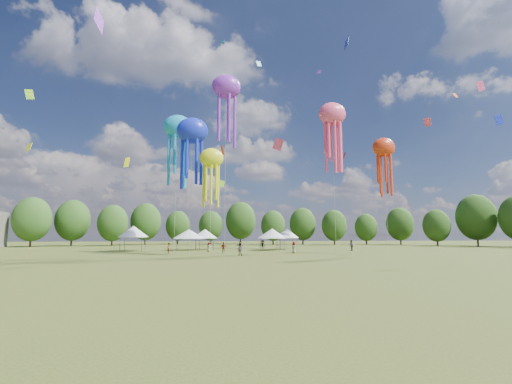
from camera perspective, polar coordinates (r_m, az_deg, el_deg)
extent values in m
plane|color=#384416|center=(13.49, 25.93, -18.01)|extent=(300.00, 300.00, 0.00)
imported|color=gray|center=(46.20, -2.66, -9.49)|extent=(0.97, 0.88, 1.63)
imported|color=gray|center=(57.98, -7.82, -8.98)|extent=(0.72, 0.89, 1.57)
imported|color=gray|center=(62.91, 15.46, -8.52)|extent=(0.87, 1.03, 1.86)
imported|color=gray|center=(66.50, 1.07, -8.72)|extent=(1.20, 0.75, 1.78)
imported|color=gray|center=(53.06, -5.40, -9.15)|extent=(1.03, 0.57, 1.66)
imported|color=gray|center=(62.21, -2.64, -8.86)|extent=(1.57, 1.28, 1.68)
imported|color=gray|center=(53.65, -14.25, -8.97)|extent=(0.39, 0.59, 1.60)
imported|color=gray|center=(53.06, 6.27, -9.10)|extent=(0.67, 0.92, 1.72)
cylinder|color=#47474C|center=(64.12, -21.53, -8.05)|extent=(0.08, 0.08, 2.31)
cylinder|color=#47474C|center=(67.65, -20.86, -8.01)|extent=(0.08, 0.08, 2.31)
cylinder|color=#47474C|center=(63.44, -18.31, -8.20)|extent=(0.08, 0.08, 2.31)
cylinder|color=#47474C|center=(67.00, -17.80, -8.14)|extent=(0.08, 0.08, 2.31)
cube|color=silver|center=(65.51, -19.58, -7.05)|extent=(4.01, 4.01, 0.10)
cone|color=silver|center=(65.51, -19.54, -6.14)|extent=(5.22, 5.22, 1.98)
cylinder|color=#47474C|center=(63.47, -12.98, -8.51)|extent=(0.08, 0.08, 2.01)
cylinder|color=#47474C|center=(67.51, -12.74, -8.42)|extent=(0.08, 0.08, 2.01)
cylinder|color=#47474C|center=(63.31, -9.28, -8.60)|extent=(0.08, 0.08, 2.01)
cylinder|color=#47474C|center=(67.36, -9.26, -8.51)|extent=(0.08, 0.08, 2.01)
cube|color=silver|center=(65.36, -11.04, -7.59)|extent=(4.45, 4.45, 0.10)
cone|color=silver|center=(65.36, -11.02, -6.79)|extent=(5.79, 5.79, 1.72)
cylinder|color=#47474C|center=(65.45, -9.92, -8.52)|extent=(0.08, 0.08, 2.05)
cylinder|color=#47474C|center=(68.76, -9.87, -8.45)|extent=(0.08, 0.08, 2.05)
cylinder|color=#47474C|center=(65.48, -6.99, -8.57)|extent=(0.08, 0.08, 2.05)
cylinder|color=#47474C|center=(68.79, -7.08, -8.50)|extent=(0.08, 0.08, 2.05)
cube|color=silver|center=(67.08, -8.45, -7.59)|extent=(3.71, 3.71, 0.10)
cone|color=silver|center=(67.08, -8.44, -6.80)|extent=(4.83, 4.83, 1.76)
cylinder|color=#47474C|center=(61.50, 1.33, -8.71)|extent=(0.08, 0.08, 2.07)
cylinder|color=#47474C|center=(65.10, 0.76, -8.62)|extent=(0.08, 0.08, 2.07)
cylinder|color=#47474C|center=(62.25, 4.68, -8.67)|extent=(0.08, 0.08, 2.07)
cylinder|color=#47474C|center=(65.81, 3.93, -8.59)|extent=(0.08, 0.08, 2.07)
cube|color=silver|center=(63.62, 2.67, -7.67)|extent=(4.05, 4.05, 0.10)
cone|color=silver|center=(63.62, 2.67, -6.83)|extent=(5.27, 5.27, 1.78)
cylinder|color=#47474C|center=(66.72, 4.06, -8.55)|extent=(0.08, 0.08, 2.11)
cylinder|color=#47474C|center=(69.89, 3.46, -8.49)|extent=(0.08, 0.08, 2.11)
cylinder|color=#47474C|center=(67.52, 6.78, -8.50)|extent=(0.08, 0.08, 2.11)
cylinder|color=#47474C|center=(70.66, 6.06, -8.45)|extent=(0.08, 0.08, 2.11)
cube|color=silver|center=(68.66, 5.08, -7.58)|extent=(3.65, 3.65, 0.10)
cone|color=silver|center=(68.66, 5.07, -6.78)|extent=(4.75, 4.75, 1.81)
ellipsoid|color=#1728D1|center=(50.83, -10.44, 9.90)|extent=(4.43, 3.10, 3.76)
cylinder|color=beige|center=(49.00, -10.67, 0.06)|extent=(0.03, 0.03, 17.51)
ellipsoid|color=purple|center=(55.75, -4.93, 16.88)|extent=(4.47, 3.13, 3.80)
cylinder|color=beige|center=(51.89, -5.08, 3.97)|extent=(0.03, 0.03, 25.38)
ellipsoid|color=red|center=(54.20, 20.31, 6.90)|extent=(3.36, 2.35, 2.85)
cylinder|color=beige|center=(52.92, 20.67, -1.25)|extent=(0.03, 0.03, 15.45)
ellipsoid|color=#1792C5|center=(55.17, -12.81, 10.46)|extent=(4.26, 2.98, 3.62)
cylinder|color=beige|center=(53.08, -13.10, 0.52)|extent=(0.03, 0.03, 19.23)
ellipsoid|color=yellow|center=(47.92, -7.36, 5.56)|extent=(3.25, 2.28, 2.77)
cylinder|color=beige|center=(46.92, -7.49, -2.33)|extent=(0.03, 0.03, 13.20)
ellipsoid|color=#FF4B7D|center=(68.48, 12.46, 12.44)|extent=(5.18, 3.63, 4.41)
cylinder|color=beige|center=(65.36, 12.76, 1.86)|extent=(0.03, 0.03, 25.48)
cube|color=#1792C5|center=(60.94, 0.47, 20.40)|extent=(0.97, 0.53, 1.10)
cube|color=#FF4B7D|center=(69.51, 3.67, 7.86)|extent=(2.14, 1.50, 2.74)
cube|color=purple|center=(74.42, 10.34, 18.90)|extent=(0.87, 0.81, 0.91)
cube|color=#FE460F|center=(53.38, -5.54, 6.85)|extent=(0.66, 1.45, 1.49)
cube|color=#1792C5|center=(75.42, -5.37, 23.39)|extent=(0.56, 0.73, 0.90)
cube|color=#FF4B7D|center=(62.95, 33.07, 14.44)|extent=(1.43, 0.23, 1.69)
cube|color=purple|center=(42.74, -24.48, 24.35)|extent=(0.56, 2.54, 2.81)
cube|color=yellow|center=(78.50, -20.52, 4.60)|extent=(1.20, 2.23, 2.33)
cube|color=#8AD723|center=(53.24, -33.29, 13.31)|extent=(0.94, 0.83, 1.41)
cube|color=#1728D1|center=(76.87, 14.69, 22.61)|extent=(0.60, 2.01, 2.31)
cube|color=#FF4B7D|center=(83.79, 26.43, 10.30)|extent=(1.48, 1.75, 1.73)
cube|color=red|center=(80.35, 14.34, 5.82)|extent=(0.50, 1.57, 1.75)
cube|color=#FE460F|center=(61.22, 30.03, 13.63)|extent=(0.85, 0.49, 0.87)
cube|color=yellow|center=(74.36, -33.36, 6.19)|extent=(1.20, 1.39, 1.81)
cube|color=#8AD723|center=(65.83, -5.64, 1.37)|extent=(1.19, 0.21, 1.40)
cube|color=#1728D1|center=(58.53, 35.17, 9.68)|extent=(1.56, 0.19, 1.73)
cylinder|color=#38281C|center=(97.62, -33.18, -6.60)|extent=(0.44, 0.44, 3.36)
ellipsoid|color=#284818|center=(97.69, -32.99, -3.77)|extent=(8.40, 8.40, 10.51)
cylinder|color=#38281C|center=(102.04, -28.15, -6.88)|extent=(0.44, 0.44, 3.41)
ellipsoid|color=#284818|center=(102.11, -27.98, -4.13)|extent=(8.53, 8.53, 10.66)
cylinder|color=#38281C|center=(98.75, -22.67, -7.29)|extent=(0.44, 0.44, 3.07)
ellipsoid|color=#284818|center=(98.80, -22.55, -4.74)|extent=(7.66, 7.66, 9.58)
cylinder|color=#38281C|center=(105.53, -17.82, -7.35)|extent=(0.44, 0.44, 3.43)
ellipsoid|color=#284818|center=(105.60, -17.72, -4.68)|extent=(8.58, 8.58, 10.73)
cylinder|color=#38281C|center=(110.17, -12.83, -7.62)|extent=(0.44, 0.44, 2.95)
ellipsoid|color=#284818|center=(110.20, -12.77, -5.42)|extent=(7.37, 7.37, 9.21)
cylinder|color=#38281C|center=(106.06, -7.50, -7.77)|extent=(0.44, 0.44, 2.89)
ellipsoid|color=#284818|center=(106.09, -7.46, -5.53)|extent=(7.23, 7.23, 9.04)
cylinder|color=#38281C|center=(111.13, -2.55, -7.55)|extent=(0.44, 0.44, 3.84)
ellipsoid|color=#284818|center=(111.23, -2.53, -4.71)|extent=(9.60, 9.60, 11.99)
cylinder|color=#38281C|center=(101.51, 2.84, -7.87)|extent=(0.44, 0.44, 2.84)
ellipsoid|color=#284818|center=(101.54, 2.83, -5.56)|extent=(7.11, 7.11, 8.89)
cylinder|color=#38281C|center=(106.41, 7.74, -7.70)|extent=(0.44, 0.44, 3.16)
ellipsoid|color=#284818|center=(106.46, 7.70, -5.25)|extent=(7.91, 7.91, 9.88)
cylinder|color=#38281C|center=(103.51, 12.82, -7.68)|extent=(0.44, 0.44, 2.88)
ellipsoid|color=#284818|center=(103.54, 12.76, -5.39)|extent=(7.21, 7.21, 9.01)
cylinder|color=#38281C|center=(109.71, 17.75, -7.54)|extent=(0.44, 0.44, 2.63)
ellipsoid|color=#284818|center=(109.73, 17.67, -5.57)|extent=(6.57, 6.57, 8.22)
cylinder|color=#38281C|center=(110.99, 22.75, -7.19)|extent=(0.44, 0.44, 3.13)
ellipsoid|color=#284818|center=(111.04, 22.64, -4.88)|extent=(7.81, 7.81, 9.77)
cylinder|color=#38281C|center=(102.84, 27.75, -7.09)|extent=(0.44, 0.44, 2.72)
ellipsoid|color=#284818|center=(102.87, 27.62, -4.92)|extent=(6.80, 6.80, 8.50)
cylinder|color=#38281C|center=(106.44, 32.72, -6.46)|extent=(0.44, 0.44, 3.81)
ellipsoid|color=#284818|center=(106.54, 32.52, -3.52)|extent=(9.52, 9.52, 11.90)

